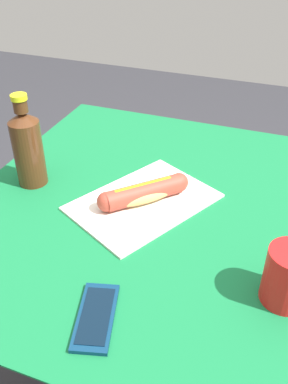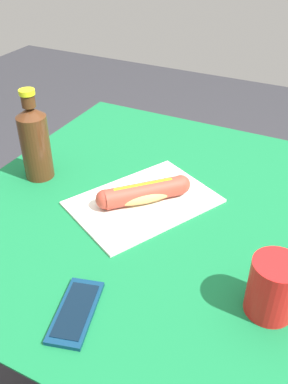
% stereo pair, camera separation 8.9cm
% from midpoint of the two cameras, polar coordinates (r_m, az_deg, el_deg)
% --- Properties ---
extents(ground_plane, '(6.00, 6.00, 0.00)m').
position_cam_midpoint_polar(ground_plane, '(1.57, 3.22, -24.43)').
color(ground_plane, '#2D2D33').
rests_on(ground_plane, ground).
extents(dining_table, '(0.97, 0.93, 0.75)m').
position_cam_midpoint_polar(dining_table, '(1.10, 4.24, -8.17)').
color(dining_table, brown).
rests_on(dining_table, ground).
extents(paper_wrapper, '(0.40, 0.36, 0.01)m').
position_cam_midpoint_polar(paper_wrapper, '(1.02, 2.49, -1.32)').
color(paper_wrapper, silver).
rests_on(paper_wrapper, dining_table).
extents(hot_dog, '(0.18, 0.18, 0.05)m').
position_cam_midpoint_polar(hot_dog, '(1.01, 2.53, -0.12)').
color(hot_dog, tan).
rests_on(hot_dog, paper_wrapper).
extents(cell_phone, '(0.16, 0.10, 0.01)m').
position_cam_midpoint_polar(cell_phone, '(0.78, -5.58, -16.02)').
color(cell_phone, '#0A2D4C').
rests_on(cell_phone, dining_table).
extents(soda_bottle, '(0.07, 0.07, 0.24)m').
position_cam_midpoint_polar(soda_bottle, '(1.09, -12.31, 6.71)').
color(soda_bottle, '#4C2814').
rests_on(soda_bottle, dining_table).
extents(drinking_cup, '(0.09, 0.09, 0.11)m').
position_cam_midpoint_polar(drinking_cup, '(0.79, 20.25, -12.14)').
color(drinking_cup, red).
rests_on(drinking_cup, dining_table).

